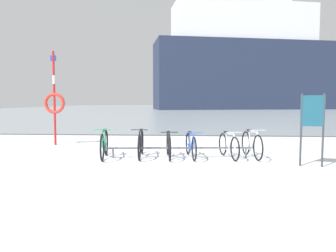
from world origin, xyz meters
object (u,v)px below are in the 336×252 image
object	(u,v)px
info_sign	(312,118)
bicycle_4	(229,146)
bicycle_1	(141,144)
bicycle_3	(191,145)
bicycle_2	(169,145)
bicycle_0	(104,145)
rescue_post	(54,101)
bicycle_5	(252,144)
ferry_ship	(246,59)

from	to	relation	value
info_sign	bicycle_4	bearing A→B (deg)	151.02
bicycle_1	bicycle_3	bearing A→B (deg)	-0.12
bicycle_1	bicycle_2	world-z (taller)	bicycle_1
bicycle_1	info_sign	xyz separation A→B (m)	(4.37, -1.03, 0.82)
bicycle_0	bicycle_4	size ratio (longest dim) A/B	1.03
bicycle_3	rescue_post	size ratio (longest dim) A/B	0.51
bicycle_0	bicycle_4	world-z (taller)	bicycle_0
bicycle_2	info_sign	xyz separation A→B (m)	(3.56, -0.95, 0.84)
bicycle_4	info_sign	size ratio (longest dim) A/B	0.91
info_sign	rescue_post	xyz separation A→B (m)	(-7.88, 3.40, 0.40)
bicycle_0	rescue_post	distance (m)	3.82
bicycle_0	bicycle_5	bearing A→B (deg)	5.12
bicycle_2	ferry_ship	world-z (taller)	ferry_ship
bicycle_3	bicycle_5	xyz separation A→B (m)	(1.71, 0.13, 0.03)
rescue_post	bicycle_0	bearing A→B (deg)	-45.99
bicycle_3	rescue_post	world-z (taller)	rescue_post
bicycle_0	rescue_post	bearing A→B (deg)	134.01
bicycle_3	info_sign	bearing A→B (deg)	-19.19
bicycle_2	bicycle_4	distance (m)	1.68
bicycle_5	info_sign	distance (m)	1.88
bicycle_0	ferry_ship	size ratio (longest dim) A/B	0.04
bicycle_1	rescue_post	world-z (taller)	rescue_post
bicycle_0	ferry_ship	distance (m)	59.66
bicycle_4	ferry_ship	xyz separation A→B (m)	(9.55, 57.18, 9.60)
bicycle_1	bicycle_5	distance (m)	3.14
info_sign	ferry_ship	distance (m)	59.37
bicycle_5	bicycle_4	bearing A→B (deg)	-170.14
bicycle_2	ferry_ship	distance (m)	59.14
bicycle_2	bicycle_3	world-z (taller)	bicycle_2
bicycle_2	bicycle_5	size ratio (longest dim) A/B	1.02
bicycle_1	info_sign	distance (m)	4.56
bicycle_2	bicycle_4	world-z (taller)	bicycle_2
bicycle_2	rescue_post	distance (m)	5.12
bicycle_0	bicycle_5	xyz separation A→B (m)	(4.13, 0.37, -0.01)
bicycle_0	bicycle_2	distance (m)	1.81
bicycle_3	ferry_ship	distance (m)	58.96
bicycle_5	ferry_ship	size ratio (longest dim) A/B	0.04
rescue_post	info_sign	bearing A→B (deg)	-23.31
bicycle_4	bicycle_5	size ratio (longest dim) A/B	0.97
bicycle_0	info_sign	xyz separation A→B (m)	(5.36, -0.79, 0.81)
bicycle_0	bicycle_1	size ratio (longest dim) A/B	0.93
bicycle_3	ferry_ship	xyz separation A→B (m)	(10.60, 57.20, 9.60)
bicycle_5	bicycle_1	bearing A→B (deg)	-177.59
bicycle_0	ferry_ship	xyz separation A→B (m)	(13.02, 57.43, 9.57)
bicycle_2	rescue_post	xyz separation A→B (m)	(-4.32, 2.45, 1.24)
bicycle_1	rescue_post	xyz separation A→B (m)	(-3.51, 2.37, 1.22)
bicycle_0	bicycle_4	bearing A→B (deg)	4.22
bicycle_4	rescue_post	distance (m)	6.56
bicycle_4	info_sign	distance (m)	2.32
rescue_post	bicycle_1	bearing A→B (deg)	-33.98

